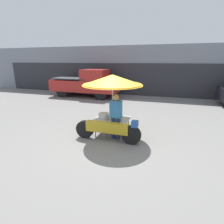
{
  "coord_description": "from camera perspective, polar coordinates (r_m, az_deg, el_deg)",
  "views": [
    {
      "loc": [
        1.73,
        -4.96,
        2.55
      ],
      "look_at": [
        0.01,
        0.56,
        0.84
      ],
      "focal_mm": 28.0,
      "sensor_mm": 36.0,
      "label": 1
    }
  ],
  "objects": [
    {
      "name": "ground_plane",
      "position": [
        5.84,
        -1.76,
        -9.41
      ],
      "size": [
        36.0,
        36.0,
        0.0
      ],
      "primitive_type": "plane",
      "color": "slate"
    },
    {
      "name": "shopfront_building",
      "position": [
        14.26,
        10.59,
        13.19
      ],
      "size": [
        28.0,
        2.06,
        3.62
      ],
      "color": "gray",
      "rests_on": "ground"
    },
    {
      "name": "vendor_motorcycle_cart",
      "position": [
        5.84,
        -0.02,
        7.68
      ],
      "size": [
        2.21,
        2.02,
        2.11
      ],
      "color": "black",
      "rests_on": "ground"
    },
    {
      "name": "vendor_person",
      "position": [
        5.74,
        1.28,
        -0.86
      ],
      "size": [
        0.38,
        0.22,
        1.51
      ],
      "color": "navy",
      "rests_on": "ground"
    },
    {
      "name": "pickup_truck",
      "position": [
        12.94,
        -8.14,
        9.26
      ],
      "size": [
        4.95,
        1.86,
        1.95
      ],
      "color": "black",
      "rests_on": "ground"
    }
  ]
}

